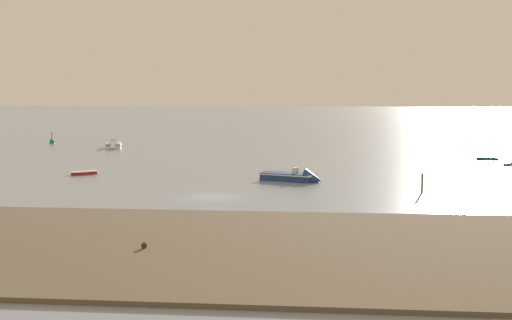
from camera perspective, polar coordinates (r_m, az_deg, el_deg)
The scene contains 10 objects.
ground_plane at distance 57.68m, azimuth -3.82°, elevation -3.26°, with size 800.00×800.00×0.00m, color gray.
mudflat_shore at distance 42.85m, azimuth -21.06°, elevation -6.68°, with size 373.31×21.83×0.26m, color brown.
tidal_rock_left at distance 38.25m, azimuth -9.80°, elevation -7.40°, with size 0.34×0.34×0.34m, color #372A1C.
motorboat_moored_1 at distance 68.01m, azimuth 3.58°, elevation -1.61°, with size 6.87×4.38×2.23m.
motorboat_moored_2 at distance 110.65m, azimuth -12.41°, elevation 1.17°, with size 3.99×7.08×2.30m.
rowboat_moored_2 at distance 76.07m, azimuth -14.83°, elevation -1.12°, with size 3.24×2.83×0.51m.
rowboat_moored_4 at distance 95.20m, azimuth 19.63°, elevation 0.10°, with size 3.28×1.65×0.49m.
rowboat_moored_6 at distance 89.40m, azimuth 21.26°, elevation -0.31°, with size 2.43×3.13×0.48m.
channel_buoy at distance 124.64m, azimuth -17.48°, elevation 1.61°, with size 0.90×0.90×2.30m.
mooring_post_near at distance 61.85m, azimuth 14.38°, elevation -2.01°, with size 0.22×0.22×2.03m.
Camera 1 is at (9.15, -56.21, 9.16)m, focal length 45.55 mm.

